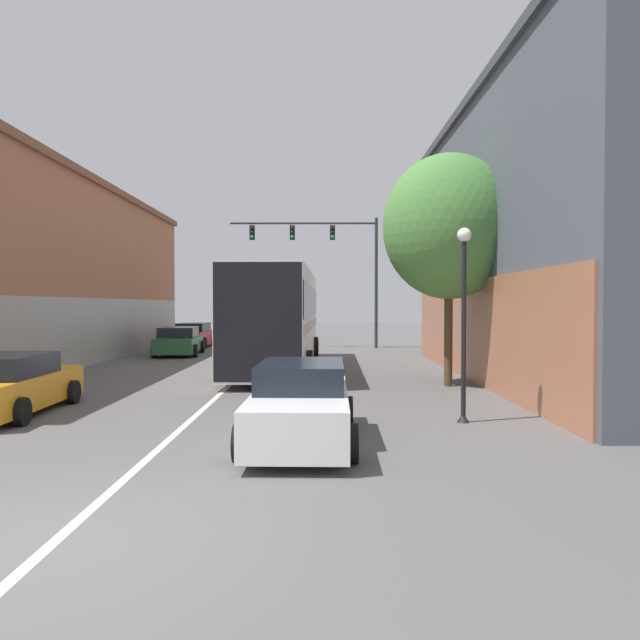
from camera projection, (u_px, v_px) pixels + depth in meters
ground_plane at (58, 541)px, 6.34m from camera, size 160.00×160.00×0.00m
lane_center_line at (248, 371)px, 22.52m from camera, size 0.14×44.39×0.01m
building_left_brick at (2, 267)px, 25.31m from camera, size 8.12×28.50×7.67m
building_right_storefront at (588, 233)px, 19.75m from camera, size 7.63×18.76×9.12m
bus at (281, 315)px, 23.40m from camera, size 3.02×12.99×3.64m
hatchback_foreground at (304, 404)px, 10.95m from camera, size 1.98×4.60×1.38m
parked_car_left_near at (197, 335)px, 35.40m from camera, size 1.98×4.69×1.39m
parked_car_left_mid at (12, 385)px, 13.72m from camera, size 2.02×4.58×1.33m
parked_car_left_far at (182, 341)px, 29.91m from camera, size 2.31×4.70×1.35m
traffic_signal_gantry at (332, 252)px, 34.55m from camera, size 8.20×0.36×7.24m
street_lamp at (467, 316)px, 12.69m from camera, size 0.29×0.29×3.98m
street_tree_near at (452, 227)px, 18.34m from camera, size 3.90×3.51×6.86m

